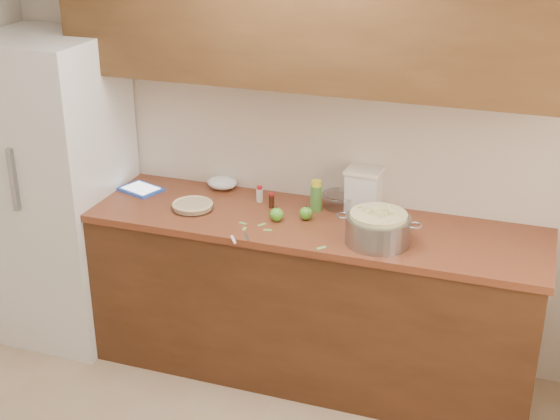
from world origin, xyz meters
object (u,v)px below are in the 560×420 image
(flour_canister, at_px, (364,188))
(tablet, at_px, (141,189))
(pie, at_px, (193,206))
(colander, at_px, (378,228))

(flour_canister, distance_m, tablet, 1.28)
(pie, height_order, flour_canister, flour_canister)
(pie, xyz_separation_m, tablet, (-0.40, 0.15, -0.01))
(pie, relative_size, tablet, 0.84)
(pie, distance_m, tablet, 0.42)
(colander, xyz_separation_m, tablet, (-1.43, 0.22, -0.07))
(colander, distance_m, tablet, 1.45)
(pie, relative_size, flour_canister, 1.00)
(colander, relative_size, flour_canister, 1.84)
(colander, xyz_separation_m, flour_canister, (-0.17, 0.40, 0.04))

